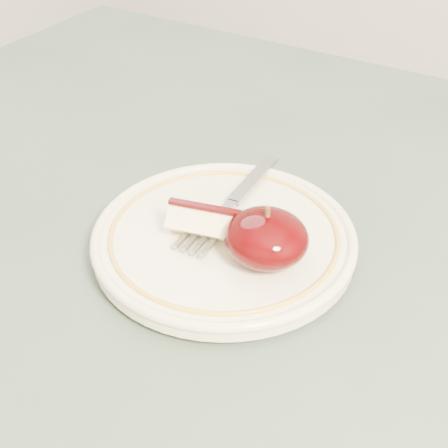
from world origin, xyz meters
The scene contains 5 objects.
table centered at (0.00, 0.00, 0.66)m, with size 0.90×0.90×0.75m.
plate centered at (0.06, 0.01, 0.76)m, with size 0.22×0.22×0.02m.
apple_half centered at (0.10, 0.00, 0.79)m, with size 0.07×0.06×0.05m.
apple_wedge centered at (0.05, 0.00, 0.78)m, with size 0.07×0.04×0.03m.
fork centered at (0.04, 0.04, 0.77)m, with size 0.03×0.16×0.00m.
Camera 1 is at (0.26, -0.34, 1.08)m, focal length 50.00 mm.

